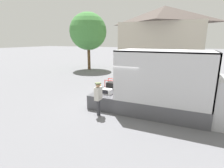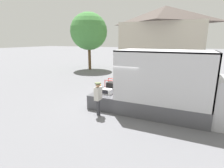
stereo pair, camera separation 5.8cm
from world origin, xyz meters
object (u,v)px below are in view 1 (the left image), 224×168
at_px(orange_bucket, 99,88).
at_px(worker_person, 98,96).
at_px(portable_generator, 112,86).
at_px(street_tree, 88,31).
at_px(box_truck, 195,100).
at_px(microwave, 107,91).

height_order(orange_bucket, worker_person, worker_person).
bearing_deg(portable_generator, street_tree, 127.16).
xyz_separation_m(box_truck, worker_person, (-4.37, -1.54, 0.11)).
height_order(microwave, street_tree, street_tree).
bearing_deg(street_tree, box_truck, -41.02).
xyz_separation_m(portable_generator, street_tree, (-7.65, 10.09, 3.71)).
bearing_deg(box_truck, orange_bucket, -179.14).
bearing_deg(orange_bucket, portable_generator, 44.84).
height_order(worker_person, street_tree, street_tree).
xyz_separation_m(box_truck, street_tree, (-12.18, 10.60, 3.81)).
bearing_deg(microwave, street_tree, 125.24).
height_order(box_truck, worker_person, box_truck).
distance_m(box_truck, worker_person, 4.63).
distance_m(microwave, street_tree, 13.98).
height_order(box_truck, portable_generator, box_truck).
relative_size(portable_generator, street_tree, 0.10).
bearing_deg(portable_generator, orange_bucket, -135.16).
distance_m(box_truck, orange_bucket, 5.13).
relative_size(orange_bucket, street_tree, 0.05).
xyz_separation_m(portable_generator, orange_bucket, (-0.59, -0.59, -0.05)).
bearing_deg(worker_person, box_truck, 19.49).
distance_m(portable_generator, orange_bucket, 0.84).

